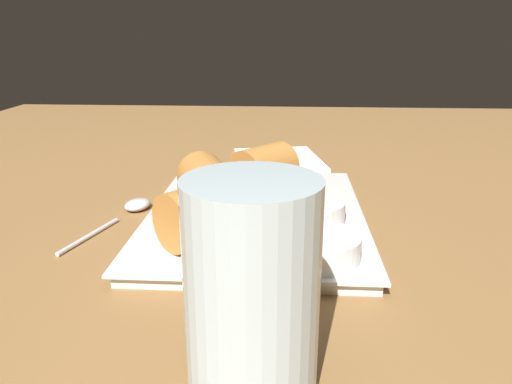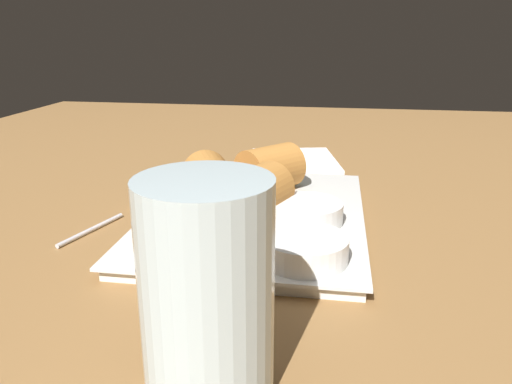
% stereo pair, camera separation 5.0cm
% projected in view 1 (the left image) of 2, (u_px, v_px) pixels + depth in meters
% --- Properties ---
extents(table_surface, '(1.80, 1.40, 0.02)m').
position_uv_depth(table_surface, '(234.00, 240.00, 0.54)').
color(table_surface, olive).
rests_on(table_surface, ground).
extents(serving_plate, '(0.32, 0.24, 0.01)m').
position_uv_depth(serving_plate, '(256.00, 217.00, 0.56)').
color(serving_plate, silver).
rests_on(serving_plate, table_surface).
extents(roll_front_left, '(0.09, 0.08, 0.06)m').
position_uv_depth(roll_front_left, '(206.00, 181.00, 0.57)').
color(roll_front_left, '#B77533').
rests_on(roll_front_left, serving_plate).
extents(roll_front_right, '(0.09, 0.09, 0.06)m').
position_uv_depth(roll_front_right, '(206.00, 214.00, 0.47)').
color(roll_front_right, '#B77533').
rests_on(roll_front_right, serving_plate).
extents(roll_back_left, '(0.09, 0.09, 0.06)m').
position_uv_depth(roll_back_left, '(266.00, 168.00, 0.62)').
color(roll_back_left, '#B77533').
rests_on(roll_back_left, serving_plate).
extents(roll_back_right, '(0.09, 0.08, 0.06)m').
position_uv_depth(roll_back_right, '(260.00, 193.00, 0.53)').
color(roll_back_right, '#B77533').
rests_on(roll_back_right, serving_plate).
extents(dipping_bowl_near, '(0.08, 0.08, 0.02)m').
position_uv_depth(dipping_bowl_near, '(309.00, 210.00, 0.52)').
color(dipping_bowl_near, white).
rests_on(dipping_bowl_near, serving_plate).
extents(dipping_bowl_far, '(0.08, 0.08, 0.02)m').
position_uv_depth(dipping_bowl_far, '(318.00, 245.00, 0.44)').
color(dipping_bowl_far, white).
rests_on(dipping_bowl_far, serving_plate).
extents(spoon, '(0.16, 0.06, 0.01)m').
position_uv_depth(spoon, '(131.00, 209.00, 0.59)').
color(spoon, silver).
rests_on(spoon, table_surface).
extents(napkin, '(0.18, 0.16, 0.01)m').
position_uv_depth(napkin, '(279.00, 160.00, 0.82)').
color(napkin, white).
rests_on(napkin, table_surface).
extents(drinking_glass, '(0.08, 0.08, 0.13)m').
position_uv_depth(drinking_glass, '(252.00, 291.00, 0.28)').
color(drinking_glass, silver).
rests_on(drinking_glass, table_surface).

